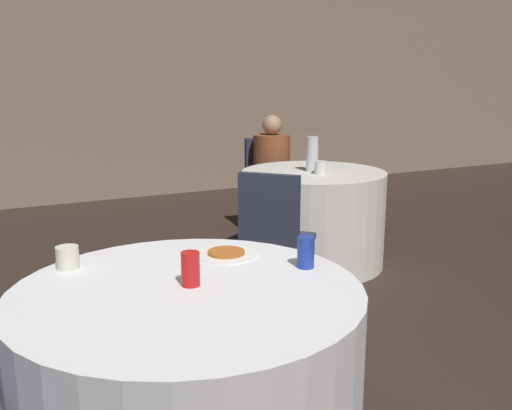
{
  "coord_description": "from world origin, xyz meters",
  "views": [
    {
      "loc": [
        -0.62,
        -1.81,
        1.46
      ],
      "look_at": [
        0.56,
        0.64,
        0.84
      ],
      "focal_mm": 40.0,
      "sensor_mm": 36.0,
      "label": 1
    }
  ],
  "objects_px": {
    "chair_far_southwest": "(273,228)",
    "bottle_far": "(312,154)",
    "soda_can_blue": "(306,252)",
    "person_floral_shirt": "(275,177)",
    "pizza_plate_near": "(226,254)",
    "table_near": "(190,385)",
    "soda_can_red": "(190,269)",
    "table_far": "(313,218)",
    "chair_far_north": "(268,177)"
  },
  "relations": [
    {
      "from": "chair_far_southwest",
      "to": "person_floral_shirt",
      "type": "relative_size",
      "value": 0.8
    },
    {
      "from": "soda_can_blue",
      "to": "bottle_far",
      "type": "bearing_deg",
      "value": 58.06
    },
    {
      "from": "table_far",
      "to": "chair_far_north",
      "type": "distance_m",
      "value": 0.98
    },
    {
      "from": "table_near",
      "to": "chair_far_southwest",
      "type": "bearing_deg",
      "value": 51.59
    },
    {
      "from": "table_near",
      "to": "bottle_far",
      "type": "distance_m",
      "value": 2.59
    },
    {
      "from": "chair_far_north",
      "to": "soda_can_red",
      "type": "xyz_separation_m",
      "value": [
        -1.76,
        -2.85,
        0.27
      ]
    },
    {
      "from": "soda_can_blue",
      "to": "table_near",
      "type": "bearing_deg",
      "value": -178.33
    },
    {
      "from": "chair_far_southwest",
      "to": "soda_can_blue",
      "type": "bearing_deg",
      "value": -66.05
    },
    {
      "from": "chair_far_southwest",
      "to": "chair_far_north",
      "type": "xyz_separation_m",
      "value": [
        0.8,
        1.63,
        0.0
      ]
    },
    {
      "from": "chair_far_southwest",
      "to": "soda_can_red",
      "type": "bearing_deg",
      "value": -82.08
    },
    {
      "from": "table_near",
      "to": "pizza_plate_near",
      "type": "xyz_separation_m",
      "value": [
        0.27,
        0.29,
        0.37
      ]
    },
    {
      "from": "chair_far_north",
      "to": "bottle_far",
      "type": "xyz_separation_m",
      "value": [
        -0.11,
        -0.96,
        0.34
      ]
    },
    {
      "from": "table_near",
      "to": "chair_far_north",
      "type": "distance_m",
      "value": 3.39
    },
    {
      "from": "table_near",
      "to": "table_far",
      "type": "distance_m",
      "value": 2.55
    },
    {
      "from": "chair_far_north",
      "to": "soda_can_red",
      "type": "relative_size",
      "value": 7.27
    },
    {
      "from": "table_far",
      "to": "chair_far_north",
      "type": "bearing_deg",
      "value": 84.22
    },
    {
      "from": "person_floral_shirt",
      "to": "pizza_plate_near",
      "type": "relative_size",
      "value": 4.36
    },
    {
      "from": "chair_far_north",
      "to": "person_floral_shirt",
      "type": "height_order",
      "value": "person_floral_shirt"
    },
    {
      "from": "bottle_far",
      "to": "person_floral_shirt",
      "type": "bearing_deg",
      "value": 83.12
    },
    {
      "from": "soda_can_blue",
      "to": "bottle_far",
      "type": "distance_m",
      "value": 2.25
    },
    {
      "from": "soda_can_red",
      "to": "table_far",
      "type": "bearing_deg",
      "value": 48.68
    },
    {
      "from": "table_far",
      "to": "soda_can_blue",
      "type": "height_order",
      "value": "soda_can_blue"
    },
    {
      "from": "person_floral_shirt",
      "to": "table_near",
      "type": "bearing_deg",
      "value": 62.71
    },
    {
      "from": "table_near",
      "to": "table_far",
      "type": "xyz_separation_m",
      "value": [
        1.69,
        1.92,
        0.0
      ]
    },
    {
      "from": "chair_far_southwest",
      "to": "bottle_far",
      "type": "xyz_separation_m",
      "value": [
        0.68,
        0.67,
        0.34
      ]
    },
    {
      "from": "table_near",
      "to": "soda_can_blue",
      "type": "xyz_separation_m",
      "value": [
        0.48,
        0.01,
        0.43
      ]
    },
    {
      "from": "soda_can_red",
      "to": "person_floral_shirt",
      "type": "bearing_deg",
      "value": 57.05
    },
    {
      "from": "chair_far_southwest",
      "to": "chair_far_north",
      "type": "height_order",
      "value": "same"
    },
    {
      "from": "table_near",
      "to": "pizza_plate_near",
      "type": "bearing_deg",
      "value": 46.87
    },
    {
      "from": "table_near",
      "to": "soda_can_red",
      "type": "distance_m",
      "value": 0.43
    },
    {
      "from": "table_near",
      "to": "soda_can_blue",
      "type": "distance_m",
      "value": 0.65
    },
    {
      "from": "soda_can_blue",
      "to": "person_floral_shirt",
      "type": "bearing_deg",
      "value": 64.58
    },
    {
      "from": "chair_far_north",
      "to": "table_near",
      "type": "bearing_deg",
      "value": 63.99
    },
    {
      "from": "chair_far_north",
      "to": "soda_can_blue",
      "type": "distance_m",
      "value": 3.16
    },
    {
      "from": "soda_can_red",
      "to": "bottle_far",
      "type": "bearing_deg",
      "value": 48.99
    },
    {
      "from": "chair_far_north",
      "to": "soda_can_red",
      "type": "bearing_deg",
      "value": 64.11
    },
    {
      "from": "chair_far_southwest",
      "to": "person_floral_shirt",
      "type": "distance_m",
      "value": 1.66
    },
    {
      "from": "soda_can_red",
      "to": "soda_can_blue",
      "type": "bearing_deg",
      "value": -1.13
    },
    {
      "from": "table_near",
      "to": "person_floral_shirt",
      "type": "relative_size",
      "value": 1.11
    },
    {
      "from": "chair_far_north",
      "to": "soda_can_red",
      "type": "distance_m",
      "value": 3.36
    },
    {
      "from": "table_far",
      "to": "soda_can_red",
      "type": "relative_size",
      "value": 9.1
    },
    {
      "from": "bottle_far",
      "to": "chair_far_north",
      "type": "bearing_deg",
      "value": 83.31
    },
    {
      "from": "chair_far_north",
      "to": "soda_can_red",
      "type": "height_order",
      "value": "chair_far_north"
    },
    {
      "from": "chair_far_north",
      "to": "chair_far_southwest",
      "type": "bearing_deg",
      "value": 69.78
    },
    {
      "from": "chair_far_southwest",
      "to": "soda_can_blue",
      "type": "height_order",
      "value": "chair_far_southwest"
    },
    {
      "from": "soda_can_red",
      "to": "chair_far_southwest",
      "type": "bearing_deg",
      "value": 51.71
    },
    {
      "from": "chair_far_north",
      "to": "person_floral_shirt",
      "type": "relative_size",
      "value": 0.8
    },
    {
      "from": "table_far",
      "to": "bottle_far",
      "type": "bearing_deg",
      "value": 166.92
    },
    {
      "from": "person_floral_shirt",
      "to": "soda_can_red",
      "type": "bearing_deg",
      "value": 62.83
    },
    {
      "from": "person_floral_shirt",
      "to": "pizza_plate_near",
      "type": "height_order",
      "value": "person_floral_shirt"
    }
  ]
}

